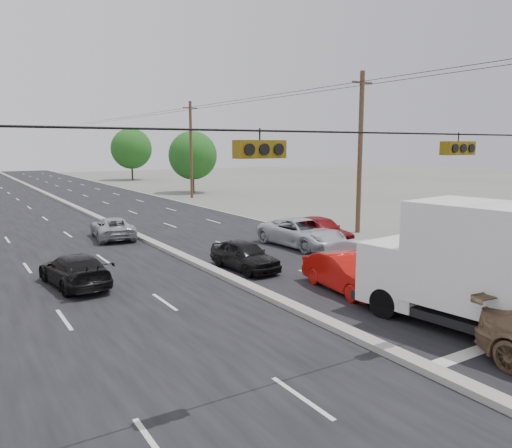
% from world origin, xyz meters
% --- Properties ---
extents(ground, '(200.00, 200.00, 0.00)m').
position_xyz_m(ground, '(0.00, 0.00, 0.00)').
color(ground, '#606356').
rests_on(ground, ground).
extents(road_surface, '(20.00, 160.00, 0.02)m').
position_xyz_m(road_surface, '(0.00, 30.00, 0.00)').
color(road_surface, black).
rests_on(road_surface, ground).
extents(center_median, '(0.50, 160.00, 0.20)m').
position_xyz_m(center_median, '(0.00, 30.00, 0.10)').
color(center_median, gray).
rests_on(center_median, ground).
extents(utility_pole_right_b, '(1.60, 0.30, 10.00)m').
position_xyz_m(utility_pole_right_b, '(12.50, 15.00, 5.11)').
color(utility_pole_right_b, '#422D1E').
rests_on(utility_pole_right_b, ground).
extents(utility_pole_right_c, '(1.60, 0.30, 10.00)m').
position_xyz_m(utility_pole_right_c, '(12.50, 40.00, 5.11)').
color(utility_pole_right_c, '#422D1E').
rests_on(utility_pole_right_c, ground).
extents(traffic_signals, '(25.00, 0.30, 0.54)m').
position_xyz_m(traffic_signals, '(1.40, 0.00, 5.49)').
color(traffic_signals, black).
rests_on(traffic_signals, ground).
extents(tree_right_mid, '(5.60, 5.60, 7.14)m').
position_xyz_m(tree_right_mid, '(15.00, 45.00, 4.34)').
color(tree_right_mid, '#382619').
rests_on(tree_right_mid, ground).
extents(tree_right_far, '(6.40, 6.40, 8.16)m').
position_xyz_m(tree_right_far, '(16.00, 70.00, 4.96)').
color(tree_right_far, '#382619').
rests_on(tree_right_far, ground).
extents(box_truck, '(3.64, 7.91, 3.87)m').
position_xyz_m(box_truck, '(3.52, 0.25, 1.98)').
color(box_truck, black).
rests_on(box_truck, ground).
extents(red_sedan, '(2.02, 4.46, 1.42)m').
position_xyz_m(red_sedan, '(3.00, 5.58, 0.71)').
color(red_sedan, '#B4100B').
rests_on(red_sedan, ground).
extents(queue_car_a, '(1.83, 4.02, 1.34)m').
position_xyz_m(queue_car_a, '(1.40, 10.50, 0.67)').
color(queue_car_a, black).
rests_on(queue_car_a, ground).
extents(queue_car_b, '(1.82, 4.49, 1.45)m').
position_xyz_m(queue_car_b, '(5.62, 6.92, 0.72)').
color(queue_car_b, silver).
rests_on(queue_car_b, ground).
extents(queue_car_c, '(2.93, 5.64, 1.52)m').
position_xyz_m(queue_car_c, '(6.70, 13.27, 0.76)').
color(queue_car_c, '#B9BBC2').
rests_on(queue_car_c, ground).
extents(queue_car_e, '(2.14, 4.70, 1.56)m').
position_xyz_m(queue_car_e, '(8.11, 13.36, 0.78)').
color(queue_car_e, maroon).
rests_on(queue_car_e, ground).
extents(oncoming_near, '(2.27, 4.61, 1.29)m').
position_xyz_m(oncoming_near, '(-5.61, 11.81, 0.64)').
color(oncoming_near, black).
rests_on(oncoming_near, ground).
extents(oncoming_far, '(2.67, 4.83, 1.28)m').
position_xyz_m(oncoming_far, '(-1.40, 21.15, 0.64)').
color(oncoming_far, '#999CA0').
rests_on(oncoming_far, ground).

